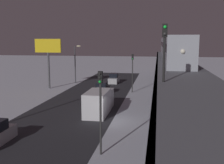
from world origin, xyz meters
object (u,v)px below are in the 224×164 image
object	(u,v)px
rail_signal	(165,43)
traffic_light_mid	(132,67)
subway_train	(170,46)
commercial_billboard	(48,51)
sedan_black	(102,89)
box_truck	(99,102)
traffic_light_near	(100,101)
sedan_silver_2	(114,79)

from	to	relation	value
rail_signal	traffic_light_mid	distance (m)	26.29
subway_train	commercial_billboard	distance (m)	23.00
sedan_black	box_truck	distance (m)	11.40
sedan_black	subway_train	bearing A→B (deg)	46.02
rail_signal	traffic_light_near	world-z (taller)	rail_signal
sedan_silver_2	traffic_light_near	distance (m)	35.65
rail_signal	box_truck	xyz separation A→B (m)	(7.24, -12.00, -7.12)
sedan_black	traffic_light_near	xyz separation A→B (m)	(-4.70, 23.05, 3.40)
sedan_silver_2	subway_train	bearing A→B (deg)	-3.28
sedan_black	commercial_billboard	xyz separation A→B (m)	(10.51, -3.63, 6.03)
subway_train	sedan_silver_2	bearing A→B (deg)	-3.28
box_truck	traffic_light_near	size ratio (longest dim) A/B	1.16
rail_signal	traffic_light_near	xyz separation A→B (m)	(4.54, -0.15, -4.27)
box_truck	commercial_billboard	bearing A→B (deg)	-49.86
sedan_black	traffic_light_mid	world-z (taller)	traffic_light_mid
subway_train	sedan_black	distance (m)	17.32
sedan_black	box_truck	xyz separation A→B (m)	(-2.00, 11.21, 0.55)
sedan_silver_2	traffic_light_near	world-z (taller)	traffic_light_near
subway_train	commercial_billboard	size ratio (longest dim) A/B	6.23
subway_train	sedan_black	xyz separation A→B (m)	(11.09, 11.49, -6.73)
rail_signal	sedan_black	xyz separation A→B (m)	(9.24, -23.20, -7.67)
subway_train	traffic_light_near	distance (m)	35.28
sedan_black	box_truck	size ratio (longest dim) A/B	0.62
sedan_black	commercial_billboard	size ratio (longest dim) A/B	0.52
traffic_light_mid	commercial_billboard	xyz separation A→B (m)	(15.21, -1.29, 2.63)
rail_signal	subway_train	bearing A→B (deg)	-93.04
subway_train	box_truck	world-z (taller)	subway_train
rail_signal	commercial_billboard	bearing A→B (deg)	-53.64
sedan_black	traffic_light_near	bearing A→B (deg)	-78.48
sedan_black	rail_signal	bearing A→B (deg)	-68.28
sedan_black	sedan_silver_2	bearing A→B (deg)	90.00
box_truck	rail_signal	bearing A→B (deg)	121.12
subway_train	traffic_light_mid	xyz separation A→B (m)	(6.39, 9.16, -3.33)
traffic_light_mid	commercial_billboard	distance (m)	15.49
traffic_light_near	traffic_light_mid	bearing A→B (deg)	-90.00
rail_signal	sedan_black	world-z (taller)	rail_signal
box_truck	sedan_silver_2	bearing A→B (deg)	-85.10
box_truck	traffic_light_near	bearing A→B (deg)	102.84
subway_train	traffic_light_near	xyz separation A→B (m)	(6.39, 34.54, -3.33)
traffic_light_mid	sedan_black	bearing A→B (deg)	26.40
sedan_black	box_truck	bearing A→B (deg)	-79.88
rail_signal	sedan_silver_2	size ratio (longest dim) A/B	0.95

